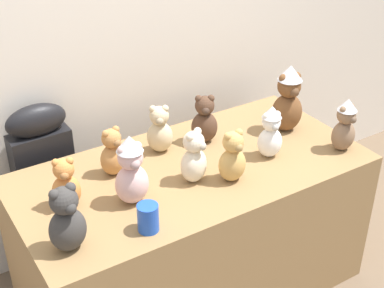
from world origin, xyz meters
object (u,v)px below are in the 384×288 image
(display_table, at_px, (192,231))
(teddy_bear_charcoal, at_px, (67,220))
(teddy_bear_cream, at_px, (194,158))
(party_cup_blue, at_px, (148,218))
(teddy_bear_snow, at_px, (271,132))
(teddy_bear_chestnut, at_px, (288,99))
(teddy_bear_caramel, at_px, (113,153))
(teddy_bear_mocha, at_px, (345,125))
(teddy_bear_blush, at_px, (131,171))
(teddy_bear_cocoa, at_px, (204,120))
(instrument_case, at_px, (47,190))
(teddy_bear_honey, at_px, (233,158))
(teddy_bear_ginger, at_px, (66,184))
(teddy_bear_sand, at_px, (160,130))

(display_table, distance_m, teddy_bear_charcoal, 0.83)
(teddy_bear_charcoal, distance_m, teddy_bear_cream, 0.61)
(teddy_bear_cream, xyz_separation_m, party_cup_blue, (-0.32, -0.19, -0.06))
(teddy_bear_snow, height_order, party_cup_blue, teddy_bear_snow)
(teddy_bear_chestnut, bearing_deg, teddy_bear_caramel, -174.68)
(teddy_bear_chestnut, distance_m, teddy_bear_mocha, 0.30)
(teddy_bear_blush, xyz_separation_m, teddy_bear_cocoa, (0.50, 0.25, -0.03))
(instrument_case, xyz_separation_m, teddy_bear_honey, (0.60, -0.68, 0.34))
(teddy_bear_cream, height_order, teddy_bear_mocha, teddy_bear_mocha)
(teddy_bear_caramel, height_order, teddy_bear_mocha, teddy_bear_mocha)
(teddy_bear_charcoal, relative_size, teddy_bear_cream, 1.11)
(teddy_bear_blush, bearing_deg, instrument_case, 109.43)
(display_table, height_order, teddy_bear_ginger, teddy_bear_ginger)
(display_table, distance_m, teddy_bear_blush, 0.60)
(teddy_bear_caramel, height_order, teddy_bear_snow, teddy_bear_snow)
(instrument_case, height_order, teddy_bear_chestnut, teddy_bear_chestnut)
(teddy_bear_cocoa, bearing_deg, teddy_bear_cream, -103.47)
(teddy_bear_charcoal, height_order, teddy_bear_snow, teddy_bear_charcoal)
(instrument_case, distance_m, teddy_bear_mocha, 1.44)
(teddy_bear_charcoal, xyz_separation_m, teddy_bear_chestnut, (1.21, 0.27, 0.04))
(display_table, relative_size, teddy_bear_mocha, 6.09)
(instrument_case, relative_size, teddy_bear_caramel, 4.18)
(teddy_bear_caramel, relative_size, teddy_bear_chestnut, 0.66)
(teddy_bear_caramel, relative_size, teddy_bear_snow, 0.88)
(teddy_bear_charcoal, distance_m, teddy_bear_honey, 0.74)
(party_cup_blue, bearing_deg, teddy_bear_caramel, 82.53)
(teddy_bear_mocha, relative_size, teddy_bear_cocoa, 1.06)
(instrument_case, distance_m, teddy_bear_ginger, 0.60)
(teddy_bear_blush, xyz_separation_m, teddy_bear_cream, (0.28, -0.00, -0.03))
(instrument_case, height_order, teddy_bear_mocha, teddy_bear_mocha)
(instrument_case, relative_size, teddy_bear_ginger, 4.23)
(display_table, relative_size, instrument_case, 1.68)
(teddy_bear_sand, bearing_deg, teddy_bear_honey, -42.14)
(teddy_bear_charcoal, height_order, teddy_bear_caramel, teddy_bear_charcoal)
(instrument_case, distance_m, teddy_bear_blush, 0.73)
(teddy_bear_cream, bearing_deg, teddy_bear_chestnut, -12.61)
(teddy_bear_snow, bearing_deg, teddy_bear_mocha, -10.72)
(teddy_bear_caramel, bearing_deg, teddy_bear_mocha, -34.40)
(teddy_bear_ginger, xyz_separation_m, teddy_bear_caramel, (0.25, 0.11, 0.00))
(teddy_bear_ginger, bearing_deg, teddy_bear_charcoal, -92.03)
(display_table, xyz_separation_m, teddy_bear_chestnut, (0.57, 0.05, 0.52))
(teddy_bear_ginger, relative_size, teddy_bear_cream, 0.92)
(teddy_bear_cream, bearing_deg, teddy_bear_blush, 154.68)
(teddy_bear_cream, distance_m, teddy_bear_mocha, 0.73)
(teddy_bear_honey, bearing_deg, teddy_bear_ginger, 162.98)
(teddy_bear_cream, distance_m, teddy_bear_cocoa, 0.33)
(teddy_bear_ginger, distance_m, party_cup_blue, 0.36)
(teddy_bear_honey, relative_size, party_cup_blue, 2.13)
(teddy_bear_blush, height_order, teddy_bear_honey, teddy_bear_blush)
(instrument_case, distance_m, teddy_bear_cream, 0.83)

